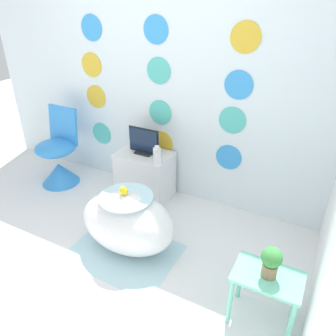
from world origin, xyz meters
The scene contains 11 objects.
ground_plane centered at (0.00, 0.00, 0.00)m, with size 12.00×12.00×0.00m, color white.
wall_back_dotted centered at (0.00, 1.66, 1.30)m, with size 4.47×0.05×2.60m.
rug centered at (0.23, 0.53, 0.00)m, with size 0.92×0.68×0.01m.
bathtub centered at (0.23, 0.62, 0.28)m, with size 0.86×0.55×0.55m.
rubber_duck centered at (0.21, 0.62, 0.59)m, with size 0.07×0.08×0.08m.
chair centered at (-1.12, 1.19, 0.29)m, with size 0.46×0.46×0.89m.
tv_cabinet centered at (-0.08, 1.42, 0.26)m, with size 0.58×0.38×0.52m.
tv centered at (-0.08, 1.42, 0.64)m, with size 0.35×0.12×0.28m.
vase centered at (0.15, 1.28, 0.60)m, with size 0.08×0.08×0.19m.
side_table centered at (1.45, 0.42, 0.34)m, with size 0.44×0.29×0.43m.
potted_plant_left centered at (1.45, 0.42, 0.55)m, with size 0.13×0.13×0.22m.
Camera 1 is at (1.58, -1.22, 2.05)m, focal length 35.00 mm.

